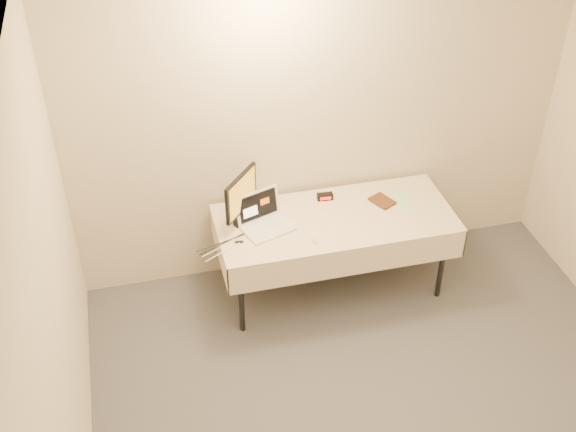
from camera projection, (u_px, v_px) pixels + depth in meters
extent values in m
cube|color=beige|center=(321.00, 120.00, 5.61)|extent=(4.00, 0.10, 2.70)
cylinder|color=black|center=(241.00, 297.00, 5.47)|extent=(0.04, 0.04, 0.69)
cylinder|color=black|center=(442.00, 263.00, 5.78)|extent=(0.04, 0.04, 0.69)
cylinder|color=black|center=(228.00, 249.00, 5.92)|extent=(0.04, 0.04, 0.69)
cylinder|color=black|center=(414.00, 220.00, 6.24)|extent=(0.04, 0.04, 0.69)
cube|color=gray|center=(335.00, 220.00, 5.63)|extent=(1.80, 0.75, 0.04)
cube|color=beige|center=(335.00, 218.00, 5.62)|extent=(1.86, 0.81, 0.01)
cube|color=beige|center=(350.00, 263.00, 5.39)|extent=(1.86, 0.01, 0.25)
cube|color=beige|center=(321.00, 202.00, 6.01)|extent=(1.86, 0.01, 0.25)
cube|color=beige|center=(219.00, 249.00, 5.52)|extent=(0.01, 0.81, 0.25)
cube|color=beige|center=(443.00, 214.00, 5.88)|extent=(0.01, 0.81, 0.25)
cube|color=white|center=(268.00, 228.00, 5.49)|extent=(0.43, 0.36, 0.02)
cube|color=white|center=(258.00, 205.00, 5.51)|extent=(0.36, 0.17, 0.24)
cube|color=black|center=(258.00, 205.00, 5.51)|extent=(0.32, 0.14, 0.20)
cylinder|color=black|center=(242.00, 222.00, 5.56)|extent=(0.21, 0.21, 0.01)
cube|color=black|center=(242.00, 216.00, 5.52)|extent=(0.04, 0.04, 0.11)
cube|color=black|center=(241.00, 193.00, 5.39)|extent=(0.29, 0.34, 0.32)
cube|color=orange|center=(241.00, 193.00, 5.39)|extent=(0.25, 0.29, 0.28)
imported|color=brown|center=(376.00, 195.00, 5.69)|extent=(0.14, 0.08, 0.19)
cube|color=black|center=(325.00, 196.00, 5.80)|extent=(0.13, 0.06, 0.05)
cube|color=#FF0C14|center=(326.00, 198.00, 5.78)|extent=(0.09, 0.01, 0.02)
ellipsoid|color=silver|center=(314.00, 240.00, 5.38)|extent=(0.05, 0.08, 0.02)
cube|color=#BCE8B8|center=(402.00, 201.00, 5.79)|extent=(0.18, 0.28, 0.00)
cube|color=black|center=(239.00, 242.00, 5.37)|extent=(0.06, 0.03, 0.01)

